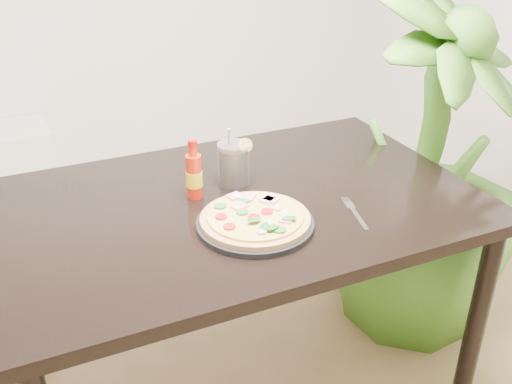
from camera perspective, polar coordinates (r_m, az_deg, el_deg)
name	(u,v)px	position (r m, az deg, el deg)	size (l,w,h in m)	color
dining_table	(240,223)	(1.73, -1.64, -3.10)	(1.40, 0.90, 0.75)	black
plate	(255,224)	(1.55, -0.08, -3.20)	(0.32, 0.32, 0.02)	black
pizza	(255,218)	(1.54, -0.06, -2.57)	(0.30, 0.30, 0.03)	#DAB561
hot_sauce_bottle	(194,175)	(1.68, -6.21, 1.70)	(0.06, 0.06, 0.18)	red
cola_cup	(234,164)	(1.76, -2.26, 2.79)	(0.10, 0.10, 0.19)	black
fork	(354,212)	(1.64, 9.80, -1.99)	(0.06, 0.19, 0.00)	silver
houseplant	(427,167)	(2.19, 16.77, 2.39)	(0.74, 0.74, 1.32)	#417C21
plant_pot	(409,288)	(2.46, 15.03, -9.28)	(0.28, 0.28, 0.22)	brown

